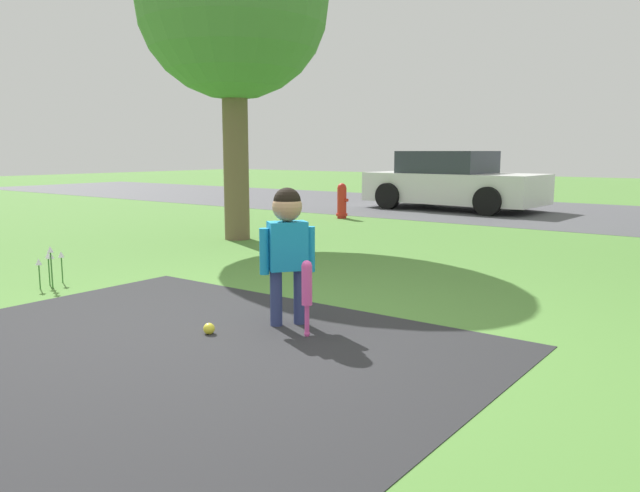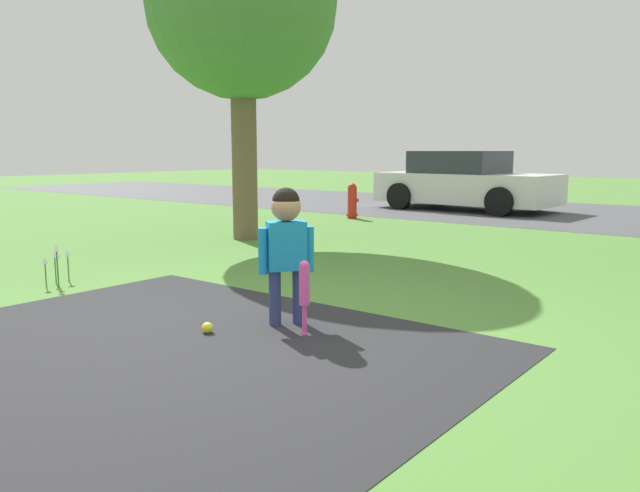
{
  "view_description": "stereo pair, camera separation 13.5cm",
  "coord_description": "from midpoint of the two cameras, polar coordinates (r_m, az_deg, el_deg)",
  "views": [
    {
      "loc": [
        2.91,
        -3.14,
        1.29
      ],
      "look_at": [
        0.01,
        0.74,
        0.55
      ],
      "focal_mm": 35.0,
      "sensor_mm": 36.0,
      "label": 1
    },
    {
      "loc": [
        3.02,
        -3.06,
        1.29
      ],
      "look_at": [
        0.01,
        0.74,
        0.55
      ],
      "focal_mm": 35.0,
      "sensor_mm": 36.0,
      "label": 2
    }
  ],
  "objects": [
    {
      "name": "parked_car",
      "position": [
        14.24,
        11.77,
        5.74
      ],
      "size": [
        3.91,
        2.03,
        1.29
      ],
      "rotation": [
        0.0,
        0.0,
        -0.04
      ],
      "color": "silver",
      "rests_on": "ground"
    },
    {
      "name": "street_strip",
      "position": [
        13.71,
        24.14,
        2.52
      ],
      "size": [
        40.0,
        6.0,
        0.01
      ],
      "color": "#4C4C51",
      "rests_on": "ground"
    },
    {
      "name": "tree_near_driveway",
      "position": [
        9.47,
        -8.41,
        21.06
      ],
      "size": [
        2.72,
        2.72,
        4.73
      ],
      "color": "brown",
      "rests_on": "ground"
    },
    {
      "name": "sports_ball",
      "position": [
        4.55,
        -10.95,
        -7.43
      ],
      "size": [
        0.08,
        0.08,
        0.08
      ],
      "color": "yellow",
      "rests_on": "ground"
    },
    {
      "name": "flower_bed",
      "position": [
        6.51,
        -24.0,
        -1.0
      ],
      "size": [
        0.22,
        0.35,
        0.41
      ],
      "color": "#38702D",
      "rests_on": "ground"
    },
    {
      "name": "baseball_bat",
      "position": [
        4.34,
        -2.1,
        -3.83
      ],
      "size": [
        0.07,
        0.07,
        0.54
      ],
      "color": "#E54CA5",
      "rests_on": "ground"
    },
    {
      "name": "ground_plane",
      "position": [
        4.48,
        -6.7,
        -8.11
      ],
      "size": [
        60.0,
        60.0,
        0.0
      ],
      "primitive_type": "plane",
      "color": "#518438"
    },
    {
      "name": "child",
      "position": [
        4.58,
        -3.84,
        0.85
      ],
      "size": [
        0.29,
        0.35,
        1.03
      ],
      "rotation": [
        0.0,
        0.0,
        0.94
      ],
      "color": "navy",
      "rests_on": "ground"
    },
    {
      "name": "fire_hydrant",
      "position": [
        12.09,
        1.7,
        4.12
      ],
      "size": [
        0.25,
        0.22,
        0.68
      ],
      "color": "red",
      "rests_on": "ground"
    }
  ]
}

